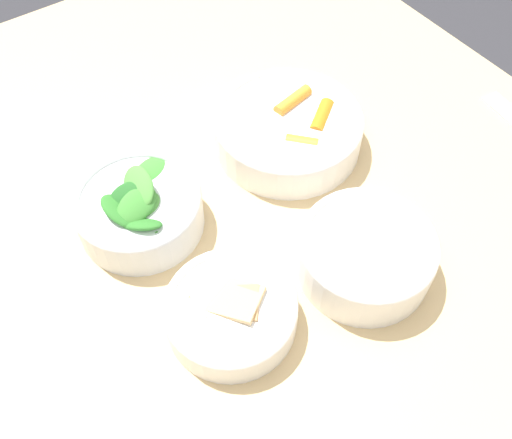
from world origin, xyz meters
TOP-DOWN VIEW (x-y plane):
  - ground_plane at (0.00, 0.00)m, footprint 10.00×10.00m
  - dining_table at (0.00, 0.00)m, footprint 1.23×1.00m
  - bowl_carrots at (-0.12, 0.14)m, footprint 0.20×0.20m
  - bowl_greens at (-0.12, -0.09)m, footprint 0.15×0.15m
  - bowl_beans_hotdog at (0.08, 0.09)m, footprint 0.15×0.15m
  - bowl_cookies at (0.05, -0.07)m, footprint 0.14×0.14m

SIDE VIEW (x-z plane):
  - ground_plane at x=0.00m, z-range 0.00..0.00m
  - dining_table at x=0.00m, z-range 0.27..1.02m
  - bowl_cookies at x=0.05m, z-range 0.75..0.80m
  - bowl_beans_hotdog at x=0.08m, z-range 0.75..0.81m
  - bowl_carrots at x=-0.12m, z-range 0.75..0.81m
  - bowl_greens at x=-0.12m, z-range 0.74..0.82m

